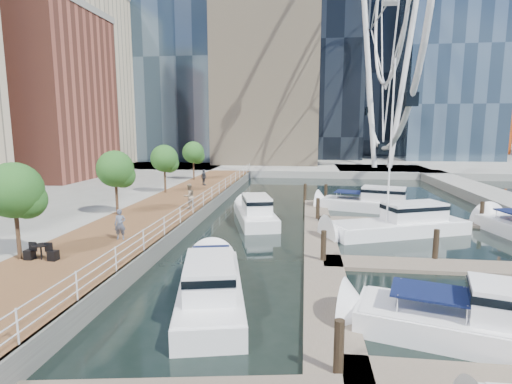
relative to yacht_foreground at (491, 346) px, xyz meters
name	(u,v)px	position (x,y,z in m)	size (l,w,h in m)	color
ground	(245,337)	(-8.20, -0.43, 0.00)	(520.00, 520.00, 0.00)	black
boardwalk	(155,219)	(-17.20, 14.57, 0.50)	(6.00, 60.00, 1.00)	brown
seawall	(195,220)	(-14.20, 14.57, 0.50)	(0.25, 60.00, 1.00)	#595954
land_far	(298,152)	(-8.20, 101.57, 0.50)	(200.00, 114.00, 1.00)	gray
pier	(382,171)	(5.80, 51.57, 0.50)	(14.00, 12.00, 1.00)	gray
railing	(193,206)	(-14.30, 14.57, 1.52)	(0.10, 60.00, 1.05)	white
floating_docks	(411,247)	(-0.23, 9.55, 0.49)	(16.00, 34.00, 2.60)	#6D6051
ferris_wheel	(390,0)	(5.80, 51.57, 25.92)	(5.80, 45.60, 47.80)	white
street_trees	(115,169)	(-19.60, 13.57, 4.29)	(2.60, 42.60, 4.60)	#3F2B1C
yacht_foreground	(491,346)	(0.00, 0.00, 0.00)	(2.57, 9.58, 2.15)	white
pedestrian_near	(120,224)	(-16.41, 7.42, 1.85)	(0.62, 0.41, 1.70)	#4F576A
pedestrian_mid	(189,196)	(-15.06, 16.20, 1.98)	(0.95, 0.74, 1.95)	gray
pedestrian_far	(204,177)	(-17.16, 28.94, 1.87)	(1.02, 0.43, 1.75)	#2F333B
moored_yachts	(399,243)	(-0.30, 11.96, 0.00)	(23.43, 31.14, 11.50)	white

